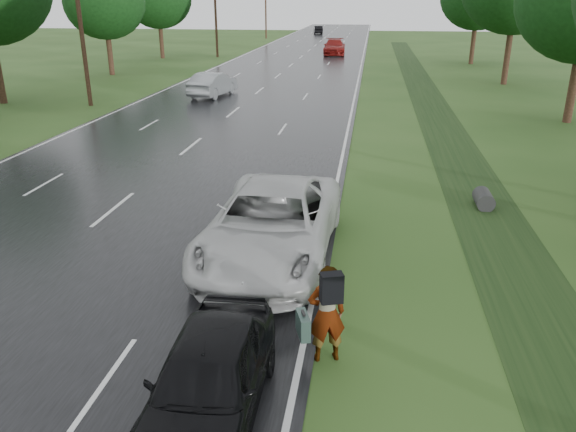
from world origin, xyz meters
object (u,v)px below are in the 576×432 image
Objects in this scene: white_pickup at (272,224)px; silver_sedan at (213,84)px; pedestrian at (326,313)px; dark_sedan at (209,378)px.

white_pickup is 25.28m from silver_sedan.
silver_sedan is (-8.10, 23.94, -0.13)m from white_pickup.
white_pickup is at bearing 117.23° from silver_sedan.
white_pickup is at bearing -86.11° from pedestrian.
pedestrian is at bearing 117.79° from silver_sedan.
pedestrian is 4.40m from white_pickup.
white_pickup is 5.87m from dark_sedan.
silver_sedan is at bearing 104.19° from dark_sedan.
silver_sedan is (-9.79, 28.02, -0.16)m from pedestrian.
dark_sedan is (-1.65, -1.80, -0.23)m from pedestrian.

